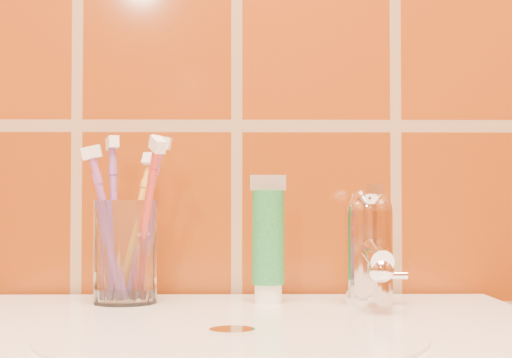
{
  "coord_description": "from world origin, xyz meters",
  "views": [
    {
      "loc": [
        0.01,
        0.3,
        0.95
      ],
      "look_at": [
        0.02,
        1.08,
        0.98
      ],
      "focal_mm": 55.0,
      "sensor_mm": 36.0,
      "label": 1
    }
  ],
  "objects": [
    {
      "name": "toothbrush_2",
      "position": [
        -0.11,
        1.14,
        0.93
      ],
      "size": [
        0.11,
        0.15,
        0.18
      ],
      "primitive_type": null,
      "rotation": [
        0.41,
        0.0,
        2.7
      ],
      "color": "#C58522",
      "rests_on": "glass_tumbler"
    },
    {
      "name": "glass_tumbler",
      "position": [
        -0.11,
        1.11,
        0.9
      ],
      "size": [
        0.08,
        0.08,
        0.11
      ],
      "primitive_type": "cylinder",
      "rotation": [
        0.0,
        0.0,
        0.33
      ],
      "color": "white",
      "rests_on": "pedestal_sink"
    },
    {
      "name": "toothbrush_1",
      "position": [
        -0.13,
        1.1,
        0.93
      ],
      "size": [
        0.07,
        0.06,
        0.17
      ],
      "primitive_type": null,
      "rotation": [
        0.22,
        0.0,
        -1.49
      ],
      "color": "#8E489A",
      "rests_on": "glass_tumbler"
    },
    {
      "name": "faucet",
      "position": [
        0.14,
        1.09,
        0.91
      ],
      "size": [
        0.05,
        0.11,
        0.12
      ],
      "color": "white",
      "rests_on": "pedestal_sink"
    },
    {
      "name": "toothbrush_0",
      "position": [
        -0.13,
        1.12,
        0.94
      ],
      "size": [
        0.06,
        0.08,
        0.19
      ],
      "primitive_type": null,
      "rotation": [
        0.14,
        0.0,
        -2.76
      ],
      "color": "#834698",
      "rests_on": "glass_tumbler"
    },
    {
      "name": "toothpaste_tube",
      "position": [
        0.03,
        1.11,
        0.91
      ],
      "size": [
        0.04,
        0.03,
        0.13
      ],
      "rotation": [
        0.0,
        0.0,
        -0.0
      ],
      "color": "white",
      "rests_on": "pedestal_sink"
    },
    {
      "name": "toothbrush_3",
      "position": [
        -0.09,
        1.09,
        0.93
      ],
      "size": [
        0.12,
        0.15,
        0.19
      ],
      "primitive_type": null,
      "rotation": [
        0.4,
        0.0,
        0.5
      ],
      "color": "red",
      "rests_on": "glass_tumbler"
    },
    {
      "name": "toothbrush_4",
      "position": [
        -0.1,
        1.12,
        0.94
      ],
      "size": [
        0.07,
        0.07,
        0.18
      ],
      "primitive_type": null,
      "rotation": [
        0.22,
        0.0,
        1.43
      ],
      "color": "#8E489B",
      "rests_on": "glass_tumbler"
    }
  ]
}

